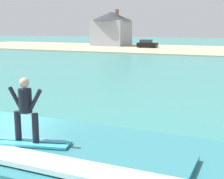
{
  "coord_description": "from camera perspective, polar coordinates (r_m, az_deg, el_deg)",
  "views": [
    {
      "loc": [
        7.32,
        -8.13,
        4.27
      ],
      "look_at": [
        1.95,
        3.83,
        1.75
      ],
      "focal_mm": 51.82,
      "sensor_mm": 36.0,
      "label": 1
    }
  ],
  "objects": [
    {
      "name": "ground_plane",
      "position": [
        11.74,
        -16.88,
        -10.93
      ],
      "size": [
        260.0,
        260.0,
        0.0
      ],
      "primitive_type": "plane",
      "color": "teal"
    },
    {
      "name": "wave_crest",
      "position": [
        9.26,
        -13.92,
        -12.21
      ],
      "size": [
        10.27,
        4.0,
        1.46
      ],
      "color": "teal",
      "rests_on": "ground_plane"
    },
    {
      "name": "surfboard",
      "position": [
        8.29,
        -14.21,
        -9.06
      ],
      "size": [
        2.06,
        0.97,
        0.06
      ],
      "color": "#33A5CC",
      "rests_on": "wave_crest"
    },
    {
      "name": "surfer",
      "position": [
        8.1,
        -15.01,
        -2.9
      ],
      "size": [
        0.99,
        0.32,
        1.58
      ],
      "color": "black",
      "rests_on": "surfboard"
    },
    {
      "name": "shoreline_bank",
      "position": [
        63.6,
        17.67,
        6.62
      ],
      "size": [
        120.0,
        26.35,
        0.2
      ],
      "color": "tan",
      "rests_on": "ground_plane"
    },
    {
      "name": "car_near_shore",
      "position": [
        67.1,
        6.2,
        7.98
      ],
      "size": [
        4.09,
        2.15,
        1.86
      ],
      "color": "black",
      "rests_on": "ground_plane"
    },
    {
      "name": "house_with_chimney",
      "position": [
        75.08,
        -0.11,
        10.87
      ],
      "size": [
        9.23,
        9.23,
        8.22
      ],
      "color": "#9EA3AD",
      "rests_on": "ground_plane"
    }
  ]
}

